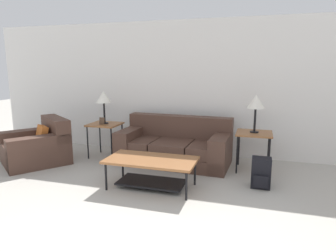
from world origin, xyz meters
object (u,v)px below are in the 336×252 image
object	(u,v)px
table_lamp_right	(256,103)
backpack	(261,173)
couch	(175,147)
coffee_table	(151,166)
armchair	(38,147)
table_lamp_left	(104,98)
side_table_right	(254,136)
side_table_left	(105,127)

from	to	relation	value
table_lamp_right	backpack	xyz separation A→B (m)	(0.13, -0.72, -0.94)
couch	table_lamp_right	distance (m)	1.62
couch	coffee_table	world-z (taller)	couch
armchair	table_lamp_left	world-z (taller)	table_lamp_left
table_lamp_left	backpack	distance (m)	3.11
side_table_right	table_lamp_right	xyz separation A→B (m)	(0.00, 0.00, 0.56)
backpack	couch	bearing A→B (deg)	153.03
armchair	backpack	world-z (taller)	armchair
couch	table_lamp_left	bearing A→B (deg)	-178.07
table_lamp_right	backpack	world-z (taller)	table_lamp_right
coffee_table	table_lamp_right	xyz separation A→B (m)	(1.38, 1.18, 0.83)
armchair	table_lamp_right	size ratio (longest dim) A/B	2.27
couch	table_lamp_right	size ratio (longest dim) A/B	3.24
coffee_table	side_table_right	size ratio (longest dim) A/B	1.96
coffee_table	side_table_right	xyz separation A→B (m)	(1.38, 1.18, 0.27)
side_table_right	table_lamp_left	distance (m)	2.81
armchair	side_table_right	bearing A→B (deg)	10.28
side_table_left	backpack	size ratio (longest dim) A/B	1.50
table_lamp_right	side_table_right	bearing A→B (deg)	-116.57
side_table_right	backpack	size ratio (longest dim) A/B	1.50
side_table_right	table_lamp_right	bearing A→B (deg)	63.43
armchair	coffee_table	bearing A→B (deg)	-11.98
side_table_left	table_lamp_right	distance (m)	2.81
backpack	side_table_right	bearing A→B (deg)	100.21
armchair	backpack	bearing A→B (deg)	-0.55
couch	table_lamp_left	world-z (taller)	table_lamp_left
couch	armchair	xyz separation A→B (m)	(-2.38, -0.73, -0.01)
armchair	backpack	size ratio (longest dim) A/B	3.23
armchair	side_table_right	distance (m)	3.83
armchair	side_table_left	xyz separation A→B (m)	(1.00, 0.68, 0.31)
couch	side_table_right	size ratio (longest dim) A/B	3.08
table_lamp_left	backpack	size ratio (longest dim) A/B	1.42
side_table_left	side_table_right	distance (m)	2.75
couch	armchair	world-z (taller)	couch
side_table_left	armchair	bearing A→B (deg)	-145.80
side_table_left	coffee_table	bearing A→B (deg)	-40.83
coffee_table	side_table_right	bearing A→B (deg)	40.60
couch	table_lamp_left	size ratio (longest dim) A/B	3.24
armchair	backpack	xyz separation A→B (m)	(3.88, -0.04, -0.07)
table_lamp_left	coffee_table	bearing A→B (deg)	-40.83
couch	table_lamp_left	xyz separation A→B (m)	(-1.38, -0.05, 0.86)
coffee_table	side_table_right	distance (m)	1.84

